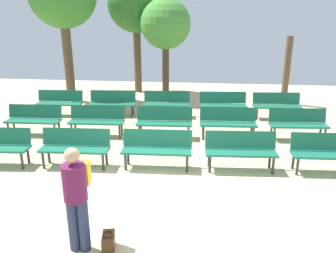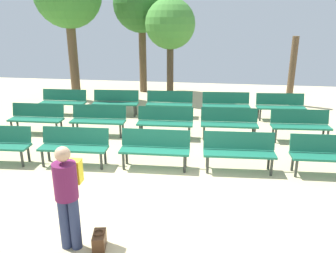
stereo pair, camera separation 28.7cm
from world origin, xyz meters
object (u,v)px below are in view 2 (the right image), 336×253
(bench_r0_c1, at_px, (74,144))
(bench_r1_c4, at_px, (300,124))
(tree_1, at_px, (170,25))
(handbag, at_px, (99,241))
(bench_r2_c1, at_px, (116,101))
(visitor_with_backpack, at_px, (68,191))
(bench_r0_c3, at_px, (239,149))
(bench_r2_c4, at_px, (280,105))
(bench_r1_c2, at_px, (165,120))
(bench_r1_c0, at_px, (37,117))
(bench_r0_c4, at_px, (328,153))
(tree_2, at_px, (142,5))
(bench_r1_c1, at_px, (99,118))
(bench_r0_c2, at_px, (155,147))
(bench_r1_c3, at_px, (229,122))
(bench_r2_c3, at_px, (226,103))
(bench_r2_c2, at_px, (169,102))
(bench_r2_c0, at_px, (64,100))
(tree_0, at_px, (292,71))

(bench_r0_c1, height_order, bench_r1_c4, same)
(tree_1, xyz_separation_m, handbag, (0.32, -9.83, -2.89))
(bench_r2_c1, bearing_deg, visitor_with_backpack, -82.88)
(bench_r0_c1, distance_m, bench_r0_c3, 3.82)
(handbag, bearing_deg, bench_r2_c4, 62.65)
(bench_r0_c1, distance_m, bench_r1_c2, 2.84)
(bench_r1_c0, bearing_deg, bench_r0_c1, -46.36)
(bench_r0_c4, relative_size, tree_2, 0.32)
(bench_r1_c1, relative_size, handbag, 4.64)
(bench_r0_c1, height_order, bench_r1_c1, same)
(bench_r0_c2, xyz_separation_m, bench_r1_c0, (-3.94, 1.86, 0.00))
(bench_r2_c4, xyz_separation_m, visitor_with_backpack, (-4.24, -7.36, 0.43))
(bench_r2_c4, height_order, tree_1, tree_1)
(bench_r0_c1, bearing_deg, handbag, -63.49)
(visitor_with_backpack, bearing_deg, bench_r0_c4, -147.14)
(bench_r0_c2, height_order, bench_r1_c3, same)
(bench_r2_c4, bearing_deg, bench_r1_c1, -161.79)
(bench_r1_c0, relative_size, bench_r1_c1, 1.00)
(bench_r1_c0, bearing_deg, visitor_with_backpack, -58.61)
(bench_r0_c4, xyz_separation_m, bench_r2_c3, (-2.15, 4.10, 0.00))
(bench_r1_c3, xyz_separation_m, bench_r1_c4, (1.97, 0.11, 0.00))
(bench_r2_c2, distance_m, tree_1, 3.67)
(bench_r0_c4, height_order, bench_r2_c0, same)
(tree_2, bearing_deg, visitor_with_backpack, -83.19)
(bench_r2_c2, height_order, tree_1, tree_1)
(bench_r1_c1, xyz_separation_m, bench_r2_c0, (-1.99, 1.93, 0.00))
(tree_0, bearing_deg, bench_r0_c2, -122.85)
(bench_r2_c2, bearing_deg, bench_r2_c1, -178.83)
(bench_r2_c2, height_order, handbag, bench_r2_c2)
(bench_r1_c0, bearing_deg, bench_r2_c0, 90.82)
(bench_r2_c1, relative_size, visitor_with_backpack, 0.99)
(bench_r0_c2, bearing_deg, bench_r1_c3, 49.66)
(bench_r1_c4, xyz_separation_m, bench_r2_c0, (-7.75, 1.60, 0.00))
(bench_r0_c4, xyz_separation_m, tree_2, (-5.88, 7.86, 3.32))
(bench_r2_c0, bearing_deg, bench_r2_c3, 1.74)
(bench_r0_c4, xyz_separation_m, handbag, (-4.14, -3.19, -0.37))
(bench_r2_c1, height_order, tree_0, tree_0)
(bench_r2_c4, height_order, visitor_with_backpack, visitor_with_backpack)
(bench_r2_c1, bearing_deg, bench_r2_c2, -0.57)
(bench_r1_c1, relative_size, bench_r2_c0, 1.00)
(bench_r1_c1, bearing_deg, bench_r2_c4, 20.42)
(bench_r1_c1, bearing_deg, bench_r1_c4, 0.41)
(bench_r0_c3, xyz_separation_m, bench_r2_c3, (-0.23, 4.19, 0.00))
(bench_r0_c1, relative_size, bench_r1_c3, 1.00)
(bench_r0_c3, distance_m, tree_1, 7.62)
(bench_r0_c1, height_order, visitor_with_backpack, visitor_with_backpack)
(bench_r1_c1, relative_size, tree_2, 0.32)
(bench_r2_c0, distance_m, bench_r2_c1, 1.88)
(bench_r2_c0, bearing_deg, tree_2, 62.24)
(bench_r0_c1, height_order, bench_r0_c3, same)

